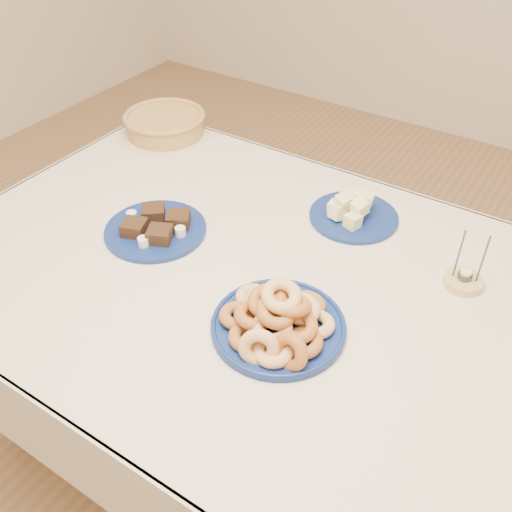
% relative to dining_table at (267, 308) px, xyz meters
% --- Properties ---
extents(ground, '(5.00, 5.00, 0.00)m').
position_rel_dining_table_xyz_m(ground, '(0.00, 0.00, -0.64)').
color(ground, olive).
rests_on(ground, ground).
extents(dining_table, '(1.71, 1.11, 0.75)m').
position_rel_dining_table_xyz_m(dining_table, '(0.00, 0.00, 0.00)').
color(dining_table, brown).
rests_on(dining_table, ground).
extents(donut_platter, '(0.37, 0.37, 0.13)m').
position_rel_dining_table_xyz_m(donut_platter, '(0.11, -0.14, 0.14)').
color(donut_platter, navy).
rests_on(donut_platter, dining_table).
extents(melon_plate, '(0.27, 0.27, 0.08)m').
position_rel_dining_table_xyz_m(melon_plate, '(0.06, 0.33, 0.13)').
color(melon_plate, navy).
rests_on(melon_plate, dining_table).
extents(brownie_plate, '(0.34, 0.34, 0.05)m').
position_rel_dining_table_xyz_m(brownie_plate, '(-0.34, -0.01, 0.12)').
color(brownie_plate, navy).
rests_on(brownie_plate, dining_table).
extents(wicker_basket, '(0.32, 0.32, 0.07)m').
position_rel_dining_table_xyz_m(wicker_basket, '(-0.69, 0.44, 0.15)').
color(wicker_basket, olive).
rests_on(wicker_basket, dining_table).
extents(candle_holder, '(0.11, 0.11, 0.15)m').
position_rel_dining_table_xyz_m(candle_holder, '(0.40, 0.23, 0.12)').
color(candle_holder, tan).
rests_on(candle_holder, dining_table).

